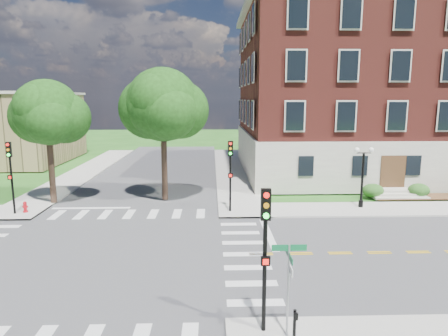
{
  "coord_description": "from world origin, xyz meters",
  "views": [
    {
      "loc": [
        5.55,
        -18.83,
        7.71
      ],
      "look_at": [
        6.36,
        6.82,
        3.2
      ],
      "focal_mm": 32.0,
      "sensor_mm": 36.0,
      "label": 1
    }
  ],
  "objects_px": {
    "push_button_post": "(295,326)",
    "street_sign_pole": "(289,272)",
    "traffic_signal_ne": "(230,167)",
    "traffic_signal_se": "(265,242)",
    "twin_lamp_west": "(363,174)",
    "traffic_signal_nw": "(11,168)",
    "fire_hydrant": "(25,207)"
  },
  "relations": [
    {
      "from": "push_button_post",
      "to": "street_sign_pole",
      "type": "bearing_deg",
      "value": 102.44
    },
    {
      "from": "traffic_signal_ne",
      "to": "push_button_post",
      "type": "xyz_separation_m",
      "value": [
        1.27,
        -15.07,
        -2.39
      ]
    },
    {
      "from": "traffic_signal_se",
      "to": "twin_lamp_west",
      "type": "xyz_separation_m",
      "value": [
        8.84,
        14.93,
        -0.66
      ]
    },
    {
      "from": "traffic_signal_se",
      "to": "traffic_signal_nw",
      "type": "height_order",
      "value": "same"
    },
    {
      "from": "street_sign_pole",
      "to": "fire_hydrant",
      "type": "relative_size",
      "value": 4.13
    },
    {
      "from": "street_sign_pole",
      "to": "traffic_signal_ne",
      "type": "bearing_deg",
      "value": 94.55
    },
    {
      "from": "traffic_signal_ne",
      "to": "twin_lamp_west",
      "type": "height_order",
      "value": "traffic_signal_ne"
    },
    {
      "from": "traffic_signal_nw",
      "to": "street_sign_pole",
      "type": "xyz_separation_m",
      "value": [
        15.54,
        -14.36,
        -0.88
      ]
    },
    {
      "from": "fire_hydrant",
      "to": "push_button_post",
      "type": "bearing_deg",
      "value": -45.22
    },
    {
      "from": "traffic_signal_nw",
      "to": "push_button_post",
      "type": "bearing_deg",
      "value": -43.57
    },
    {
      "from": "traffic_signal_nw",
      "to": "street_sign_pole",
      "type": "relative_size",
      "value": 1.55
    },
    {
      "from": "push_button_post",
      "to": "traffic_signal_se",
      "type": "bearing_deg",
      "value": 133.73
    },
    {
      "from": "traffic_signal_ne",
      "to": "street_sign_pole",
      "type": "distance_m",
      "value": 14.59
    },
    {
      "from": "traffic_signal_nw",
      "to": "fire_hydrant",
      "type": "height_order",
      "value": "traffic_signal_nw"
    },
    {
      "from": "street_sign_pole",
      "to": "traffic_signal_nw",
      "type": "bearing_deg",
      "value": 137.27
    },
    {
      "from": "fire_hydrant",
      "to": "traffic_signal_ne",
      "type": "bearing_deg",
      "value": -0.57
    },
    {
      "from": "push_button_post",
      "to": "fire_hydrant",
      "type": "bearing_deg",
      "value": 134.78
    },
    {
      "from": "traffic_signal_nw",
      "to": "traffic_signal_se",
      "type": "bearing_deg",
      "value": -43.41
    },
    {
      "from": "traffic_signal_ne",
      "to": "traffic_signal_nw",
      "type": "distance_m",
      "value": 14.39
    },
    {
      "from": "traffic_signal_se",
      "to": "fire_hydrant",
      "type": "distance_m",
      "value": 20.39
    },
    {
      "from": "traffic_signal_se",
      "to": "traffic_signal_ne",
      "type": "xyz_separation_m",
      "value": [
        -0.44,
        14.19,
        0.0
      ]
    },
    {
      "from": "traffic_signal_se",
      "to": "push_button_post",
      "type": "xyz_separation_m",
      "value": [
        0.84,
        -0.88,
        -2.39
      ]
    },
    {
      "from": "push_button_post",
      "to": "twin_lamp_west",
      "type": "bearing_deg",
      "value": 63.16
    },
    {
      "from": "traffic_signal_se",
      "to": "traffic_signal_ne",
      "type": "height_order",
      "value": "same"
    },
    {
      "from": "twin_lamp_west",
      "to": "push_button_post",
      "type": "xyz_separation_m",
      "value": [
        -8.0,
        -15.81,
        -1.73
      ]
    },
    {
      "from": "traffic_signal_ne",
      "to": "traffic_signal_nw",
      "type": "height_order",
      "value": "same"
    },
    {
      "from": "traffic_signal_se",
      "to": "traffic_signal_nw",
      "type": "xyz_separation_m",
      "value": [
        -14.82,
        14.02,
        0.0
      ]
    },
    {
      "from": "traffic_signal_nw",
      "to": "fire_hydrant",
      "type": "bearing_deg",
      "value": 27.96
    },
    {
      "from": "traffic_signal_nw",
      "to": "fire_hydrant",
      "type": "xyz_separation_m",
      "value": [
        0.57,
        0.3,
        -2.72
      ]
    },
    {
      "from": "traffic_signal_ne",
      "to": "push_button_post",
      "type": "height_order",
      "value": "traffic_signal_ne"
    },
    {
      "from": "twin_lamp_west",
      "to": "fire_hydrant",
      "type": "bearing_deg",
      "value": -178.5
    },
    {
      "from": "traffic_signal_se",
      "to": "traffic_signal_nw",
      "type": "relative_size",
      "value": 1.0
    }
  ]
}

